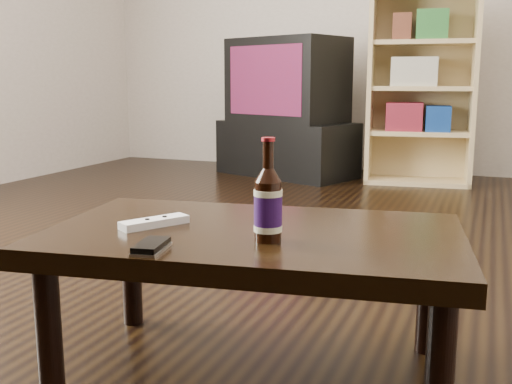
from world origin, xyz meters
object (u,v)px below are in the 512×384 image
(tv, at_px, (287,80))
(remote, at_px, (154,222))
(coffee_table, at_px, (254,249))
(beer_bottle, at_px, (268,205))
(phone, at_px, (151,247))
(tv_stand, at_px, (287,149))
(bookshelf, at_px, (420,84))

(tv, relative_size, remote, 5.50)
(coffee_table, xyz_separation_m, remote, (-0.25, -0.06, 0.06))
(beer_bottle, height_order, remote, beer_bottle)
(tv, xyz_separation_m, phone, (0.84, -3.43, -0.36))
(coffee_table, xyz_separation_m, beer_bottle, (0.07, -0.09, 0.14))
(beer_bottle, bearing_deg, coffee_table, 128.97)
(beer_bottle, bearing_deg, tv, 107.86)
(coffee_table, distance_m, remote, 0.27)
(beer_bottle, bearing_deg, remote, 175.15)
(tv, xyz_separation_m, beer_bottle, (1.05, -3.26, -0.28))
(tv_stand, relative_size, beer_bottle, 4.42)
(bookshelf, relative_size, coffee_table, 1.26)
(bookshelf, bearing_deg, tv, 174.33)
(tv_stand, bearing_deg, bookshelf, 21.89)
(tv, distance_m, remote, 3.33)
(tv, relative_size, beer_bottle, 4.11)
(tv, height_order, bookshelf, bookshelf)
(tv_stand, bearing_deg, phone, -55.32)
(tv, bearing_deg, phone, -55.31)
(tv_stand, height_order, remote, tv_stand)
(beer_bottle, relative_size, phone, 2.00)
(bookshelf, height_order, remote, bookshelf)
(tv_stand, xyz_separation_m, coffee_table, (0.98, -3.17, 0.12))
(coffee_table, distance_m, phone, 0.30)
(coffee_table, xyz_separation_m, phone, (-0.14, -0.26, 0.06))
(tv_stand, height_order, tv, tv)
(tv, xyz_separation_m, bookshelf, (1.01, 0.02, -0.03))
(phone, bearing_deg, remote, 109.00)
(beer_bottle, height_order, phone, beer_bottle)
(tv, distance_m, bookshelf, 1.01)
(tv_stand, xyz_separation_m, tv, (-0.00, -0.00, 0.54))
(tv, height_order, coffee_table, tv)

